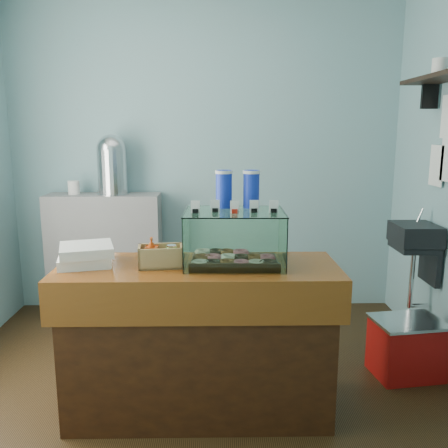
{
  "coord_description": "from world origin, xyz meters",
  "views": [
    {
      "loc": [
        0.1,
        -2.85,
        1.66
      ],
      "look_at": [
        0.15,
        -0.15,
        1.12
      ],
      "focal_mm": 38.0,
      "sensor_mm": 36.0,
      "label": 1
    }
  ],
  "objects_px": {
    "counter": "(199,338)",
    "red_cooler": "(407,347)",
    "display_case": "(234,235)",
    "coffee_urn": "(112,163)"
  },
  "relations": [
    {
      "from": "counter",
      "to": "red_cooler",
      "type": "relative_size",
      "value": 3.19
    },
    {
      "from": "display_case",
      "to": "coffee_urn",
      "type": "height_order",
      "value": "coffee_urn"
    },
    {
      "from": "counter",
      "to": "display_case",
      "type": "xyz_separation_m",
      "value": [
        0.21,
        0.06,
        0.61
      ]
    },
    {
      "from": "red_cooler",
      "to": "counter",
      "type": "bearing_deg",
      "value": -173.02
    },
    {
      "from": "display_case",
      "to": "red_cooler",
      "type": "xyz_separation_m",
      "value": [
        1.19,
        0.32,
        -0.86
      ]
    },
    {
      "from": "display_case",
      "to": "coffee_urn",
      "type": "relative_size",
      "value": 1.1
    },
    {
      "from": "display_case",
      "to": "coffee_urn",
      "type": "distance_m",
      "value": 1.84
    },
    {
      "from": "counter",
      "to": "display_case",
      "type": "relative_size",
      "value": 2.79
    },
    {
      "from": "counter",
      "to": "red_cooler",
      "type": "distance_m",
      "value": 1.47
    },
    {
      "from": "counter",
      "to": "display_case",
      "type": "height_order",
      "value": "display_case"
    }
  ]
}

